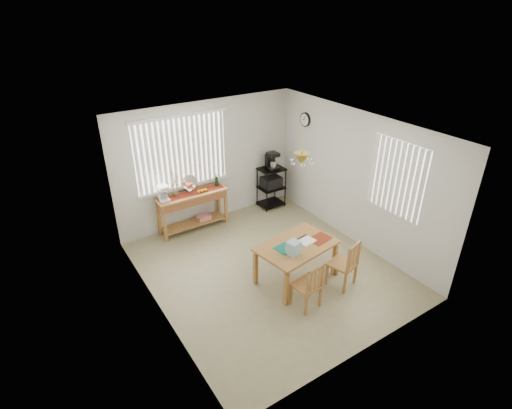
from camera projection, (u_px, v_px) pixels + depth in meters
ground at (268, 269)px, 7.21m from camera, size 4.00×4.50×0.01m
room_shell at (269, 184)px, 6.43m from camera, size 4.20×4.70×2.70m
sideboard at (193, 202)px, 8.19m from camera, size 1.47×0.41×0.83m
sideboard_items at (180, 190)px, 7.92m from camera, size 1.39×0.34×0.63m
wire_cart at (271, 184)px, 9.12m from camera, size 0.55×0.44×0.94m
cart_items at (271, 161)px, 8.87m from camera, size 0.22×0.27×0.39m
dining_table at (297, 249)px, 6.69m from camera, size 1.42×1.03×0.70m
table_items at (297, 246)px, 6.46m from camera, size 1.06×0.47×0.22m
chair_left at (308, 286)px, 6.17m from camera, size 0.42×0.42×0.82m
chair_right at (344, 264)px, 6.62m from camera, size 0.50×0.50×0.88m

